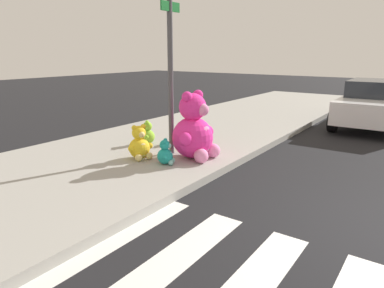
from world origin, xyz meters
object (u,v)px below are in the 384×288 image
(plush_teal, at_px, (166,154))
(car_white, at_px, (375,104))
(plush_yellow, at_px, (140,145))
(plush_lime, at_px, (147,135))
(plush_pink_large, at_px, (194,132))
(plush_red, at_px, (188,132))
(sign_pole, at_px, (171,72))

(plush_teal, xyz_separation_m, car_white, (6.88, -2.59, 0.38))
(plush_yellow, xyz_separation_m, plush_lime, (0.98, 0.70, -0.06))
(plush_lime, xyz_separation_m, car_white, (5.94, -3.94, 0.36))
(plush_yellow, bearing_deg, plush_teal, -87.26)
(plush_pink_large, xyz_separation_m, plush_yellow, (-0.69, 0.86, -0.27))
(plush_lime, bearing_deg, car_white, -33.56)
(plush_red, height_order, car_white, car_white)
(sign_pole, height_order, plush_yellow, sign_pole)
(sign_pole, distance_m, plush_yellow, 1.60)
(plush_red, distance_m, car_white, 6.16)
(plush_teal, relative_size, car_white, 0.13)
(sign_pole, distance_m, plush_lime, 1.80)
(plush_pink_large, height_order, plush_red, plush_pink_large)
(plush_pink_large, xyz_separation_m, car_white, (6.22, -2.37, 0.03))
(plush_yellow, distance_m, plush_lime, 1.21)
(plush_red, relative_size, plush_teal, 1.15)
(sign_pole, height_order, plush_lime, sign_pole)
(plush_lime, relative_size, car_white, 0.14)
(car_white, bearing_deg, sign_pole, 154.53)
(sign_pole, height_order, plush_pink_large, sign_pole)
(plush_yellow, bearing_deg, car_white, -25.07)
(plush_yellow, bearing_deg, plush_pink_large, -51.28)
(plush_yellow, relative_size, plush_red, 1.23)
(sign_pole, bearing_deg, car_white, -25.47)
(plush_lime, bearing_deg, plush_yellow, -144.19)
(plush_yellow, xyz_separation_m, plush_red, (1.69, 0.02, -0.05))
(plush_pink_large, distance_m, plush_red, 1.37)
(sign_pole, xyz_separation_m, plush_lime, (0.29, 0.97, -1.48))
(plush_yellow, height_order, car_white, car_white)
(plush_pink_large, bearing_deg, plush_lime, 79.62)
(plush_red, bearing_deg, plush_lime, 136.24)
(plush_pink_large, height_order, plush_yellow, plush_pink_large)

